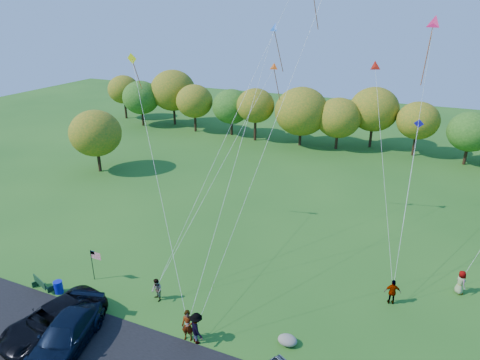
# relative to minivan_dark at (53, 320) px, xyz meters

# --- Properties ---
(ground) EXTENTS (140.00, 140.00, 0.00)m
(ground) POSITION_rel_minivan_dark_xyz_m (6.77, 3.43, -0.89)
(ground) COLOR #215819
(ground) RESTS_ON ground
(treeline) EXTENTS (76.71, 28.30, 8.58)m
(treeline) POSITION_rel_minivan_dark_xyz_m (6.95, 39.76, 3.81)
(treeline) COLOR #361F13
(treeline) RESTS_ON ground
(minivan_dark) EXTENTS (3.85, 6.37, 1.65)m
(minivan_dark) POSITION_rel_minivan_dark_xyz_m (0.00, 0.00, 0.00)
(minivan_dark) COLOR black
(minivan_dark) RESTS_ON asphalt_lane
(minivan_navy) EXTENTS (3.75, 6.19, 1.68)m
(minivan_navy) POSITION_rel_minivan_dark_xyz_m (1.54, -0.66, 0.01)
(minivan_navy) COLOR black
(minivan_navy) RESTS_ON asphalt_lane
(flyer_a) EXTENTS (0.77, 0.59, 1.90)m
(flyer_a) POSITION_rel_minivan_dark_xyz_m (7.19, 2.63, 0.07)
(flyer_a) COLOR #4C4C59
(flyer_a) RESTS_ON ground
(flyer_b) EXTENTS (0.95, 0.90, 1.54)m
(flyer_b) POSITION_rel_minivan_dark_xyz_m (3.67, 4.80, -0.11)
(flyer_b) COLOR #4C4C59
(flyer_b) RESTS_ON ground
(flyer_c) EXTENTS (1.41, 1.31, 1.91)m
(flyer_c) POSITION_rel_minivan_dark_xyz_m (7.73, 2.63, 0.07)
(flyer_c) COLOR #4C4C59
(flyer_c) RESTS_ON ground
(flyer_d) EXTENTS (1.07, 0.66, 1.70)m
(flyer_d) POSITION_rel_minivan_dark_xyz_m (17.19, 10.46, -0.04)
(flyer_d) COLOR #4C4C59
(flyer_d) RESTS_ON ground
(flyer_e) EXTENTS (0.85, 0.96, 1.64)m
(flyer_e) POSITION_rel_minivan_dark_xyz_m (21.09, 13.34, -0.07)
(flyer_e) COLOR #4C4C59
(flyer_e) RESTS_ON ground
(park_bench) EXTENTS (1.59, 0.76, 0.90)m
(park_bench) POSITION_rel_minivan_dark_xyz_m (-3.89, 2.63, -0.40)
(park_bench) COLOR #13351B
(park_bench) RESTS_ON ground
(trash_barrel) EXTENTS (0.56, 0.56, 0.84)m
(trash_barrel) POSITION_rel_minivan_dark_xyz_m (-2.62, 2.88, -0.47)
(trash_barrel) COLOR #0B15AD
(trash_barrel) RESTS_ON ground
(flag_assembly) EXTENTS (0.85, 0.55, 2.30)m
(flag_assembly) POSITION_rel_minivan_dark_xyz_m (-1.30, 4.94, 0.82)
(flag_assembly) COLOR black
(flag_assembly) RESTS_ON ground
(boulder_near) EXTENTS (1.08, 0.85, 0.54)m
(boulder_near) POSITION_rel_minivan_dark_xyz_m (12.35, 4.50, -0.62)
(boulder_near) COLOR #9B9587
(boulder_near) RESTS_ON ground
(kites_aloft) EXTENTS (27.96, 9.98, 15.56)m
(kites_aloft) POSITION_rel_minivan_dark_xyz_m (11.24, 15.87, 16.72)
(kites_aloft) COLOR red
(kites_aloft) RESTS_ON ground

